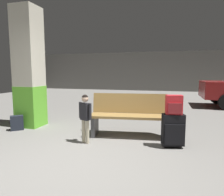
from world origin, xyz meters
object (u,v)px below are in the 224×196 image
(suitcase, at_px, (173,130))
(backpack_dark_floor, at_px, (17,123))
(backpack_bright, at_px, (174,105))
(bench, at_px, (129,115))
(child, at_px, (85,113))
(structural_pillar, at_px, (29,68))

(suitcase, relative_size, backpack_dark_floor, 1.78)
(suitcase, height_order, backpack_dark_floor, suitcase)
(suitcase, relative_size, backpack_bright, 1.78)
(backpack_bright, bearing_deg, bench, 152.56)
(child, bearing_deg, structural_pillar, 155.33)
(bench, distance_m, backpack_dark_floor, 2.63)
(backpack_dark_floor, bearing_deg, bench, 5.64)
(suitcase, relative_size, child, 0.65)
(bench, height_order, backpack_dark_floor, bench)
(backpack_bright, xyz_separation_m, backpack_dark_floor, (-3.49, 0.20, -0.60))
(structural_pillar, bearing_deg, suitcase, -10.47)
(child, height_order, backpack_dark_floor, child)
(structural_pillar, distance_m, backpack_dark_floor, 1.34)
(backpack_bright, height_order, backpack_dark_floor, backpack_bright)
(structural_pillar, height_order, backpack_bright, structural_pillar)
(bench, xyz_separation_m, backpack_dark_floor, (-2.60, -0.26, -0.28))
(bench, xyz_separation_m, backpack_bright, (0.89, -0.46, 0.33))
(bench, bearing_deg, backpack_bright, -27.44)
(suitcase, distance_m, backpack_dark_floor, 3.50)
(structural_pillar, distance_m, child, 2.18)
(bench, distance_m, child, 0.98)
(suitcase, bearing_deg, structural_pillar, 169.53)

